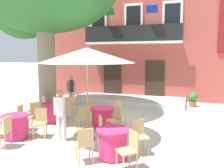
{
  "coord_description": "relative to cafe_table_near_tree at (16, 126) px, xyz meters",
  "views": [
    {
      "loc": [
        2.69,
        -8.56,
        2.63
      ],
      "look_at": [
        -0.61,
        1.53,
        1.3
      ],
      "focal_mm": 37.09,
      "sensor_mm": 36.0,
      "label": 1
    }
  ],
  "objects": [
    {
      "name": "cafe_chair_far_side_2",
      "position": [
        -0.27,
        1.32,
        0.14
      ],
      "size": [
        0.56,
        0.56,
        0.91
      ],
      "color": "tan",
      "rests_on": "ground"
    },
    {
      "name": "cafe_chair_front_3",
      "position": [
        1.78,
        1.24,
        0.14
      ],
      "size": [
        0.57,
        0.57,
        0.91
      ],
      "color": "tan",
      "rests_on": "ground"
    },
    {
      "name": "cafe_table_far_side",
      "position": [
        0.12,
        1.96,
        0.0
      ],
      "size": [
        0.86,
        0.86,
        0.76
      ],
      "color": "#E52D66",
      "rests_on": "ground"
    },
    {
      "name": "cafe_chair_middle_0",
      "position": [
        2.9,
        0.22,
        0.14
      ],
      "size": [
        0.55,
        0.55,
        0.91
      ],
      "color": "tan",
      "rests_on": "ground"
    },
    {
      "name": "cafe_chair_far_side_0",
      "position": [
        0.58,
        2.56,
        0.14
      ],
      "size": [
        0.57,
        0.57,
        0.91
      ],
      "color": "tan",
      "rests_on": "ground"
    },
    {
      "name": "cafe_chair_front_1",
      "position": [
        2.66,
        2.46,
        0.14
      ],
      "size": [
        0.56,
        0.56,
        0.91
      ],
      "color": "tan",
      "rests_on": "ground"
    },
    {
      "name": "pedestrian_near_entrance",
      "position": [
        1.48,
        0.27,
        0.51
      ],
      "size": [
        0.53,
        0.28,
        1.6
      ],
      "color": "silver",
      "rests_on": "ground"
    },
    {
      "name": "cafe_chair_front_0",
      "position": [
        2.88,
        1.41,
        0.14
      ],
      "size": [
        0.56,
        0.56,
        0.91
      ],
      "color": "tan",
      "rests_on": "ground"
    },
    {
      "name": "cafe_chair_far_side_1",
      "position": [
        -0.48,
        2.42,
        0.14
      ],
      "size": [
        0.57,
        0.57,
        0.91
      ],
      "color": "tan",
      "rests_on": "ground"
    },
    {
      "name": "cafe_chair_near_tree_0",
      "position": [
        0.67,
        0.35,
        0.14
      ],
      "size": [
        0.52,
        0.52,
        0.91
      ],
      "color": "tan",
      "rests_on": "ground"
    },
    {
      "name": "entrance_step_platform",
      "position": [
        1.99,
        6.63,
        -0.27
      ],
      "size": [
        6.15,
        2.3,
        0.25
      ],
      "primitive_type": "cube",
      "color": "silver",
      "rests_on": "ground"
    },
    {
      "name": "cafe_umbrella",
      "position": [
        2.21,
        0.61,
        2.22
      ],
      "size": [
        2.9,
        2.9,
        2.85
      ],
      "color": "#997A56",
      "rests_on": "ground"
    },
    {
      "name": "cafe_chair_middle_2",
      "position": [
        3.92,
        -0.88,
        0.14
      ],
      "size": [
        0.57,
        0.57,
        0.91
      ],
      "color": "tan",
      "rests_on": "ground"
    },
    {
      "name": "cafe_chair_middle_1",
      "position": [
        2.81,
        -0.9,
        0.14
      ],
      "size": [
        0.56,
        0.56,
        0.91
      ],
      "color": "tan",
      "rests_on": "ground"
    },
    {
      "name": "cafe_chair_near_tree_1",
      "position": [
        -0.27,
        0.7,
        0.14
      ],
      "size": [
        0.49,
        0.49,
        0.91
      ],
      "color": "tan",
      "rests_on": "ground"
    },
    {
      "name": "cafe_table_middle",
      "position": [
        3.35,
        -0.38,
        0.0
      ],
      "size": [
        0.86,
        0.86,
        0.76
      ],
      "color": "#E52D66",
      "rests_on": "ground"
    },
    {
      "name": "cafe_chair_front_2",
      "position": [
        1.66,
        2.3,
        0.14
      ],
      "size": [
        0.57,
        0.57,
        0.91
      ],
      "color": "tan",
      "rests_on": "ground"
    },
    {
      "name": "cafe_table_front",
      "position": [
        2.25,
        1.83,
        0.0
      ],
      "size": [
        0.86,
        0.86,
        0.76
      ],
      "color": "#E52D66",
      "rests_on": "ground"
    },
    {
      "name": "cafe_table_near_tree",
      "position": [
        0.0,
        0.0,
        0.0
      ],
      "size": [
        0.86,
        0.86,
        0.76
      ],
      "color": "#E52D66",
      "rests_on": "ground"
    },
    {
      "name": "cafe_chair_far_side_3",
      "position": [
        0.8,
        1.64,
        0.14
      ],
      "size": [
        0.55,
        0.55,
        0.91
      ],
      "color": "tan",
      "rests_on": "ground"
    },
    {
      "name": "ground_planter_left",
      "position": [
        -1.44,
        6.43,
        -0.06
      ],
      "size": [
        0.39,
        0.39,
        0.59
      ],
      "color": "slate",
      "rests_on": "ground"
    },
    {
      "name": "pedestrian_mid_plaza",
      "position": [
        -0.39,
        4.47,
        0.52
      ],
      "size": [
        0.53,
        0.4,
        1.61
      ],
      "color": "silver",
      "rests_on": "ground"
    },
    {
      "name": "ground_planter_right",
      "position": [
        5.41,
        6.56,
        0.02
      ],
      "size": [
        0.45,
        0.45,
        0.74
      ],
      "color": "#995638",
      "rests_on": "ground"
    },
    {
      "name": "building_facade",
      "position": [
        1.99,
        9.76,
        3.36
      ],
      "size": [
        13.0,
        5.09,
        7.5
      ],
      "color": "#B24C42",
      "rests_on": "ground"
    },
    {
      "name": "ground_plane",
      "position": [
        2.41,
        2.78,
        -0.39
      ],
      "size": [
        120.0,
        120.0,
        0.0
      ],
      "primitive_type": "plane",
      "color": "beige"
    },
    {
      "name": "cafe_chair_near_tree_3",
      "position": [
        0.23,
        -0.72,
        0.14
      ],
      "size": [
        0.47,
        0.47,
        0.91
      ],
      "color": "tan",
      "rests_on": "ground"
    },
    {
      "name": "cafe_chair_middle_3",
      "position": [
        3.93,
        0.11,
        0.14
      ],
      "size": [
        0.56,
        0.56,
        0.91
      ],
      "color": "tan",
      "rests_on": "ground"
    }
  ]
}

